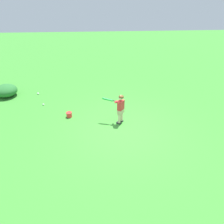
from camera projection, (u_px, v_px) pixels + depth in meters
ground_plane at (123, 130)px, 6.88m from camera, size 40.00×40.00×0.00m
child_batter at (120, 106)px, 6.98m from camera, size 0.42×0.76×1.08m
play_ball_center_lawn at (38, 94)px, 9.29m from camera, size 0.08×0.08×0.08m
play_ball_behind_batter at (43, 104)px, 8.39m from camera, size 0.07×0.07×0.07m
toy_bucket at (69, 115)px, 7.59m from camera, size 0.22×0.22×0.19m
shrub_left_background at (6, 91)px, 9.03m from camera, size 0.94×0.96×0.53m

